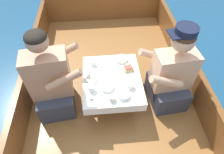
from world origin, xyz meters
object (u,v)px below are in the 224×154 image
Objects in this scene: person_port at (52,82)px; person_starboard at (171,75)px; sandwich at (128,68)px; coffee_cup_center at (93,63)px; tin_can at (112,98)px; coffee_cup_starboard at (92,88)px; coffee_cup_port at (130,86)px.

person_port reaches higher than person_starboard.
person_port is at bearing -170.08° from sandwich.
coffee_cup_center reaches higher than tin_can.
coffee_cup_starboard is (0.39, -0.10, -0.02)m from person_port.
sandwich is at bearing 3.01° from person_port.
person_starboard is 0.45m from sandwich.
coffee_cup_starboard reaches higher than sandwich.
person_starboard reaches higher than coffee_cup_starboard.
person_starboard is 0.82m from coffee_cup_starboard.
coffee_cup_center is 0.51m from tin_can.
tin_can is at bearing -71.25° from coffee_cup_center.
coffee_cup_starboard is 1.45× the size of tin_can.
person_port is at bearing -148.45° from coffee_cup_center.
person_starboard reaches higher than sandwich.
coffee_cup_port is (-0.01, -0.23, -0.00)m from sandwich.
tin_can is at bearing -118.95° from sandwich.
tin_can is (0.58, -0.23, -0.02)m from person_port.
coffee_cup_port is at bearing -44.47° from coffee_cup_center.
person_starboard is at bearing -18.73° from coffee_cup_center.
person_starboard is 0.44m from coffee_cup_port.
person_starboard is at bearing 6.04° from coffee_cup_starboard.
person_starboard reaches higher than coffee_cup_port.
sandwich is at bearing -17.65° from coffee_cup_center.
coffee_cup_center is (0.02, 0.35, -0.00)m from coffee_cup_starboard.
coffee_cup_center reaches higher than coffee_cup_port.
person_port is 14.86× the size of tin_can.
person_port is 1.20m from person_starboard.
person_starboard reaches higher than coffee_cup_center.
sandwich reaches higher than tin_can.
person_port is 1.02× the size of person_starboard.
person_starboard is at bearing 10.91° from coffee_cup_port.
person_port is at bearing 165.85° from coffee_cup_starboard.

